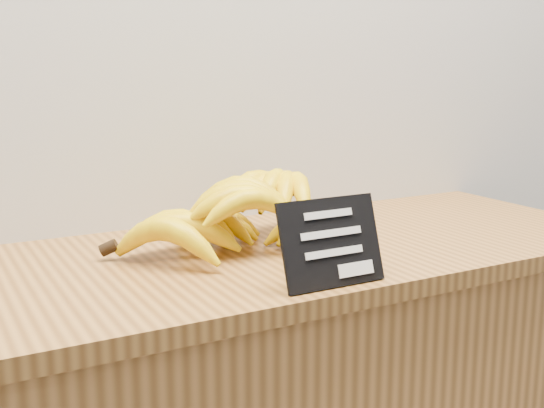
{
  "coord_description": "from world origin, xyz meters",
  "views": [
    {
      "loc": [
        -0.46,
        1.72,
        1.25
      ],
      "look_at": [
        0.08,
        2.7,
        1.02
      ],
      "focal_mm": 45.0,
      "sensor_mm": 36.0,
      "label": 1
    }
  ],
  "objects": [
    {
      "name": "counter_top",
      "position": [
        0.08,
        2.75,
        0.92
      ],
      "size": [
        1.41,
        0.54,
        0.03
      ],
      "primitive_type": "cube",
      "color": "olive",
      "rests_on": "counter"
    },
    {
      "name": "chalkboard_sign",
      "position": [
        0.08,
        2.53,
        0.99
      ],
      "size": [
        0.16,
        0.05,
        0.13
      ],
      "primitive_type": "cube",
      "rotation": [
        -0.32,
        0.0,
        0.0
      ],
      "color": "black",
      "rests_on": "counter_top"
    },
    {
      "name": "banana_pile",
      "position": [
        0.06,
        2.77,
        0.99
      ],
      "size": [
        0.46,
        0.33,
        0.12
      ],
      "color": "yellow",
      "rests_on": "counter_top"
    }
  ]
}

